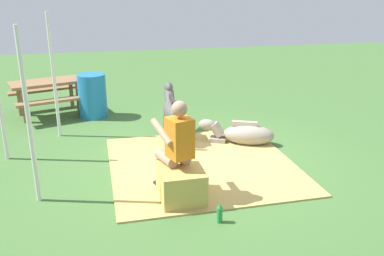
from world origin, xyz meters
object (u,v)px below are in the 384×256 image
object	(u,v)px
water_barrel	(92,96)
pony_standing	(172,109)
tent_pole_left	(28,119)
picnic_bench	(48,89)
hay_bale	(181,184)
person_seated	(176,144)
pony_lying	(243,134)
soda_bottle	(220,213)
tent_pole_right	(54,76)

from	to	relation	value
water_barrel	pony_standing	bearing A→B (deg)	-141.64
tent_pole_left	picnic_bench	world-z (taller)	tent_pole_left
hay_bale	tent_pole_left	size ratio (longest dim) A/B	0.30
person_seated	pony_lying	xyz separation A→B (m)	(1.54, -1.51, -0.53)
soda_bottle	picnic_bench	xyz separation A→B (m)	(4.96, 2.30, 0.46)
pony_lying	tent_pole_left	distance (m)	3.65
pony_standing	soda_bottle	size ratio (longest dim) A/B	5.35
person_seated	water_barrel	xyz separation A→B (m)	(3.81, 1.03, -0.27)
tent_pole_left	person_seated	bearing A→B (deg)	-97.79
water_barrel	tent_pole_right	size ratio (longest dim) A/B	0.41
pony_standing	water_barrel	bearing A→B (deg)	38.36
soda_bottle	water_barrel	xyz separation A→B (m)	(4.62, 1.39, 0.34)
person_seated	pony_standing	world-z (taller)	person_seated
pony_lying	tent_pole_left	bearing A→B (deg)	111.64
hay_bale	tent_pole_right	bearing A→B (deg)	30.38
hay_bale	tent_pole_left	bearing A→B (deg)	77.55
picnic_bench	person_seated	bearing A→B (deg)	-154.95
pony_standing	tent_pole_left	xyz separation A→B (m)	(-1.83, 2.12, 0.56)
hay_bale	person_seated	distance (m)	0.53
tent_pole_left	picnic_bench	xyz separation A→B (m)	(3.91, 0.16, -0.54)
water_barrel	tent_pole_right	distance (m)	1.41
soda_bottle	water_barrel	bearing A→B (deg)	16.77
pony_lying	tent_pole_right	xyz separation A→B (m)	(1.19, 3.17, 0.93)
pony_standing	water_barrel	world-z (taller)	pony_standing
soda_bottle	tent_pole_left	bearing A→B (deg)	63.75
water_barrel	picnic_bench	xyz separation A→B (m)	(0.34, 0.91, 0.12)
pony_lying	tent_pole_left	size ratio (longest dim) A/B	0.59
pony_lying	picnic_bench	size ratio (longest dim) A/B	0.73
water_barrel	picnic_bench	distance (m)	0.98
pony_lying	soda_bottle	size ratio (longest dim) A/B	5.28
hay_bale	pony_lying	size ratio (longest dim) A/B	0.50
person_seated	water_barrel	size ratio (longest dim) A/B	1.45
pony_lying	tent_pole_right	world-z (taller)	tent_pole_right
person_seated	tent_pole_right	bearing A→B (deg)	31.28
pony_lying	soda_bottle	distance (m)	2.62
hay_bale	tent_pole_left	xyz separation A→B (m)	(0.40, 1.81, 0.90)
person_seated	water_barrel	distance (m)	3.95
tent_pole_right	pony_lying	bearing A→B (deg)	-110.65
tent_pole_left	pony_lying	bearing A→B (deg)	-68.36
water_barrel	tent_pole_left	size ratio (longest dim) A/B	0.41
picnic_bench	hay_bale	bearing A→B (deg)	-155.38
tent_pole_left	soda_bottle	bearing A→B (deg)	-116.25
pony_standing	tent_pole_right	xyz separation A→B (m)	(0.67, 2.00, 0.56)
water_barrel	picnic_bench	size ratio (longest dim) A/B	0.50
person_seated	water_barrel	world-z (taller)	person_seated
person_seated	pony_lying	size ratio (longest dim) A/B	0.99
pony_lying	pony_standing	bearing A→B (deg)	65.59
person_seated	soda_bottle	world-z (taller)	person_seated
person_seated	pony_standing	size ratio (longest dim) A/B	0.98
soda_bottle	pony_standing	bearing A→B (deg)	0.36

